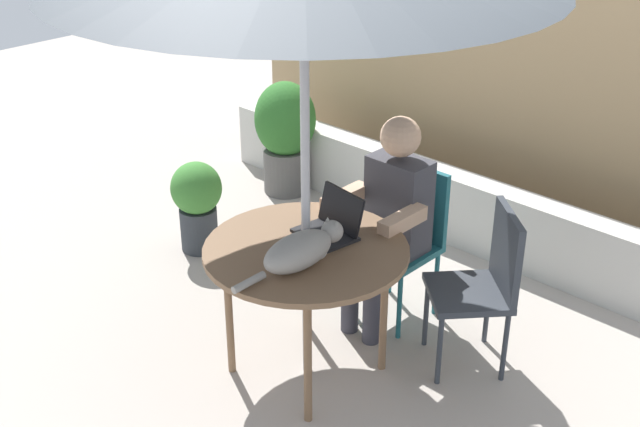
{
  "coord_description": "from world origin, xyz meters",
  "views": [
    {
      "loc": [
        2.48,
        -2.52,
        2.72
      ],
      "look_at": [
        0.0,
        0.1,
        0.89
      ],
      "focal_mm": 46.25,
      "sensor_mm": 36.0,
      "label": 1
    }
  ],
  "objects_px": {
    "potted_plant_near_fence": "(285,132)",
    "person_seated": "(390,213)",
    "chair_occupied": "(406,230)",
    "cat": "(302,250)",
    "laptop": "(333,222)",
    "patio_table": "(306,258)",
    "potted_plant_by_chair": "(197,201)",
    "chair_empty": "(485,277)"
  },
  "relations": [
    {
      "from": "patio_table",
      "to": "potted_plant_near_fence",
      "type": "distance_m",
      "value": 2.25
    },
    {
      "from": "patio_table",
      "to": "person_seated",
      "type": "relative_size",
      "value": 0.83
    },
    {
      "from": "laptop",
      "to": "cat",
      "type": "distance_m",
      "value": 0.36
    },
    {
      "from": "cat",
      "to": "potted_plant_by_chair",
      "type": "xyz_separation_m",
      "value": [
        -1.55,
        0.59,
        -0.47
      ]
    },
    {
      "from": "person_seated",
      "to": "cat",
      "type": "xyz_separation_m",
      "value": [
        0.11,
        -0.79,
        0.13
      ]
    },
    {
      "from": "laptop",
      "to": "potted_plant_by_chair",
      "type": "bearing_deg",
      "value": 170.22
    },
    {
      "from": "potted_plant_near_fence",
      "to": "potted_plant_by_chair",
      "type": "distance_m",
      "value": 1.08
    },
    {
      "from": "patio_table",
      "to": "laptop",
      "type": "height_order",
      "value": "laptop"
    },
    {
      "from": "person_seated",
      "to": "potted_plant_near_fence",
      "type": "height_order",
      "value": "person_seated"
    },
    {
      "from": "person_seated",
      "to": "cat",
      "type": "distance_m",
      "value": 0.81
    },
    {
      "from": "patio_table",
      "to": "potted_plant_near_fence",
      "type": "height_order",
      "value": "potted_plant_near_fence"
    },
    {
      "from": "chair_occupied",
      "to": "cat",
      "type": "height_order",
      "value": "cat"
    },
    {
      "from": "patio_table",
      "to": "laptop",
      "type": "xyz_separation_m",
      "value": [
        -0.0,
        0.2,
        0.12
      ]
    },
    {
      "from": "chair_occupied",
      "to": "cat",
      "type": "bearing_deg",
      "value": -83.56
    },
    {
      "from": "laptop",
      "to": "potted_plant_by_chair",
      "type": "xyz_separation_m",
      "value": [
        -1.44,
        0.25,
        -0.45
      ]
    },
    {
      "from": "laptop",
      "to": "chair_empty",
      "type": "bearing_deg",
      "value": 37.94
    },
    {
      "from": "potted_plant_near_fence",
      "to": "laptop",
      "type": "bearing_deg",
      "value": -37.69
    },
    {
      "from": "cat",
      "to": "chair_occupied",
      "type": "bearing_deg",
      "value": 96.44
    },
    {
      "from": "chair_occupied",
      "to": "person_seated",
      "type": "bearing_deg",
      "value": -90.0
    },
    {
      "from": "chair_occupied",
      "to": "potted_plant_near_fence",
      "type": "bearing_deg",
      "value": 157.91
    },
    {
      "from": "person_seated",
      "to": "cat",
      "type": "relative_size",
      "value": 1.88
    },
    {
      "from": "chair_occupied",
      "to": "laptop",
      "type": "height_order",
      "value": "laptop"
    },
    {
      "from": "chair_occupied",
      "to": "potted_plant_near_fence",
      "type": "xyz_separation_m",
      "value": [
        -1.67,
        0.68,
        -0.04
      ]
    },
    {
      "from": "laptop",
      "to": "cat",
      "type": "bearing_deg",
      "value": -71.77
    },
    {
      "from": "potted_plant_near_fence",
      "to": "person_seated",
      "type": "bearing_deg",
      "value": -26.56
    },
    {
      "from": "potted_plant_near_fence",
      "to": "potted_plant_by_chair",
      "type": "bearing_deg",
      "value": -77.47
    },
    {
      "from": "patio_table",
      "to": "potted_plant_by_chair",
      "type": "distance_m",
      "value": 1.55
    },
    {
      "from": "patio_table",
      "to": "potted_plant_by_chair",
      "type": "xyz_separation_m",
      "value": [
        -1.44,
        0.45,
        -0.33
      ]
    },
    {
      "from": "cat",
      "to": "potted_plant_by_chair",
      "type": "distance_m",
      "value": 1.72
    },
    {
      "from": "chair_occupied",
      "to": "cat",
      "type": "xyz_separation_m",
      "value": [
        0.11,
        -0.95,
        0.3
      ]
    },
    {
      "from": "chair_empty",
      "to": "person_seated",
      "type": "bearing_deg",
      "value": -177.3
    },
    {
      "from": "cat",
      "to": "potted_plant_near_fence",
      "type": "distance_m",
      "value": 2.44
    },
    {
      "from": "patio_table",
      "to": "potted_plant_by_chair",
      "type": "height_order",
      "value": "patio_table"
    },
    {
      "from": "chair_occupied",
      "to": "laptop",
      "type": "bearing_deg",
      "value": -90.45
    },
    {
      "from": "cat",
      "to": "laptop",
      "type": "bearing_deg",
      "value": 108.23
    },
    {
      "from": "patio_table",
      "to": "chair_empty",
      "type": "bearing_deg",
      "value": 48.18
    },
    {
      "from": "chair_empty",
      "to": "laptop",
      "type": "xyz_separation_m",
      "value": [
        -0.62,
        -0.48,
        0.28
      ]
    },
    {
      "from": "potted_plant_near_fence",
      "to": "chair_empty",
      "type": "bearing_deg",
      "value": -19.45
    },
    {
      "from": "person_seated",
      "to": "chair_empty",
      "type": "bearing_deg",
      "value": 2.7
    },
    {
      "from": "chair_occupied",
      "to": "cat",
      "type": "distance_m",
      "value": 1.0
    },
    {
      "from": "laptop",
      "to": "potted_plant_near_fence",
      "type": "bearing_deg",
      "value": 142.31
    },
    {
      "from": "chair_occupied",
      "to": "potted_plant_by_chair",
      "type": "height_order",
      "value": "chair_occupied"
    }
  ]
}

